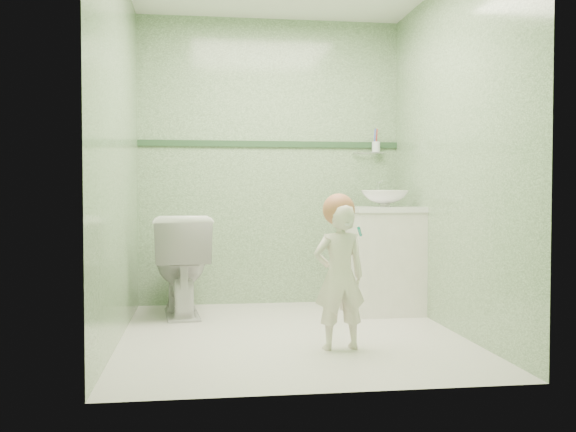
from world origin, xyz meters
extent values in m
plane|color=silver|center=(0.00, 0.00, 0.00)|extent=(2.50, 2.50, 0.00)
cube|color=gray|center=(0.00, 1.25, 1.20)|extent=(2.20, 0.04, 2.40)
cube|color=gray|center=(0.00, -1.25, 1.20)|extent=(2.20, 0.04, 2.40)
cube|color=gray|center=(-1.10, 0.00, 1.20)|extent=(0.04, 2.50, 2.40)
cube|color=gray|center=(1.10, 0.00, 1.20)|extent=(0.04, 2.50, 2.40)
cube|color=#2A4B2C|center=(0.00, 1.24, 1.35)|extent=(2.20, 0.02, 0.05)
cube|color=white|center=(0.84, 0.70, 0.40)|extent=(0.52, 0.50, 0.80)
cube|color=white|center=(0.84, 0.70, 0.81)|extent=(0.54, 0.52, 0.04)
imported|color=white|center=(0.84, 0.70, 0.89)|extent=(0.37, 0.37, 0.13)
cylinder|color=silver|center=(0.84, 0.90, 0.95)|extent=(0.03, 0.03, 0.18)
cylinder|color=silver|center=(0.84, 0.85, 1.03)|extent=(0.02, 0.12, 0.02)
cylinder|color=silver|center=(0.84, 1.20, 1.28)|extent=(0.26, 0.02, 0.02)
cylinder|color=silver|center=(0.90, 1.18, 1.33)|extent=(0.07, 0.07, 0.09)
cylinder|color=#4243DD|center=(0.89, 1.17, 1.40)|extent=(0.01, 0.01, 0.17)
cylinder|color=red|center=(0.91, 1.19, 1.40)|extent=(0.01, 0.01, 0.17)
imported|color=white|center=(-0.74, 0.80, 0.39)|extent=(0.50, 0.79, 0.77)
imported|color=beige|center=(0.23, -0.42, 0.44)|extent=(0.34, 0.24, 0.87)
sphere|color=#B66B46|center=(0.23, -0.40, 0.84)|extent=(0.19, 0.19, 0.19)
cylinder|color=#098880|center=(0.32, -0.54, 0.71)|extent=(0.06, 0.14, 0.06)
cube|color=white|center=(0.26, -0.50, 0.75)|extent=(0.03, 0.03, 0.02)
camera|label=1|loc=(-0.59, -4.16, 0.93)|focal=40.09mm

